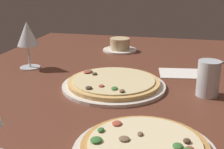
{
  "coord_description": "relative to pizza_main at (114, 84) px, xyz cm",
  "views": [
    {
      "loc": [
        -94.48,
        -22.69,
        37.94
      ],
      "look_at": [
        -3.38,
        -1.37,
        7.0
      ],
      "focal_mm": 49.06,
      "sensor_mm": 36.0,
      "label": 1
    }
  ],
  "objects": [
    {
      "name": "dining_table",
      "position": [
        6.78,
        2.69,
        -3.21
      ],
      "size": [
        150.0,
        110.0,
        4.0
      ],
      "primitive_type": "cube",
      "color": "brown",
      "rests_on": "ground"
    },
    {
      "name": "pizza_main",
      "position": [
        0.0,
        0.0,
        0.0
      ],
      "size": [
        32.33,
        32.33,
        3.33
      ],
      "color": "silver",
      "rests_on": "dining_table"
    },
    {
      "name": "pizza_side",
      "position": [
        -35.11,
        -14.28,
        -0.0
      ],
      "size": [
        28.69,
        28.69,
        3.36
      ],
      "color": "silver",
      "rests_on": "dining_table"
    },
    {
      "name": "ramekin_on_saucer",
      "position": [
        47.01,
        7.82,
        1.2
      ],
      "size": [
        15.5,
        15.5,
        5.89
      ],
      "color": "silver",
      "rests_on": "dining_table"
    },
    {
      "name": "wine_glass_near",
      "position": [
        13.08,
        35.45,
        11.23
      ],
      "size": [
        7.88,
        7.88,
        17.49
      ],
      "color": "silver",
      "rests_on": "dining_table"
    },
    {
      "name": "water_glass",
      "position": [
        -0.33,
        -28.09,
        3.29
      ],
      "size": [
        6.51,
        6.51,
        10.47
      ],
      "color": "silver",
      "rests_on": "dining_table"
    },
    {
      "name": "paper_menu",
      "position": [
        18.85,
        -21.97,
        -1.06
      ],
      "size": [
        14.03,
        19.75,
        0.3
      ],
      "primitive_type": "cube",
      "rotation": [
        0.0,
        0.0,
        0.14
      ],
      "color": "white",
      "rests_on": "dining_table"
    },
    {
      "name": "spoon",
      "position": [
        36.01,
        -35.28,
        -0.75
      ],
      "size": [
        6.15,
        11.1,
        1.0
      ],
      "color": "silver",
      "rests_on": "dining_table"
    }
  ]
}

